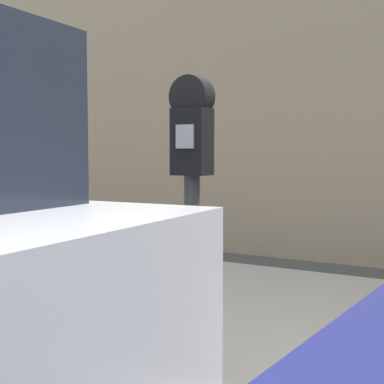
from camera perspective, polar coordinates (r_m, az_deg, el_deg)
sidewalk at (r=3.67m, az=11.66°, el=-14.00°), size 24.00×2.80×0.13m
parking_meter at (r=2.58m, az=-0.00°, el=1.70°), size 0.20×0.14×1.44m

